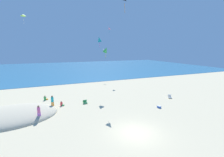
% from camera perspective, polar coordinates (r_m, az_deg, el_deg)
% --- Properties ---
extents(ground_plane, '(120.00, 120.00, 0.00)m').
position_cam_1_polar(ground_plane, '(24.37, -3.36, -8.34)').
color(ground_plane, beige).
extents(ocean_water, '(120.00, 60.00, 0.05)m').
position_cam_1_polar(ocean_water, '(66.66, -15.58, 3.66)').
color(ocean_water, teal).
rests_on(ocean_water, ground_plane).
extents(dune_mound, '(10.80, 7.56, 1.86)m').
position_cam_1_polar(dune_mound, '(22.69, -33.65, -11.76)').
color(dune_mound, '#C4B595').
rests_on(dune_mound, ground_plane).
extents(beach_chair_near_camera, '(0.66, 0.64, 0.53)m').
position_cam_1_polar(beach_chair_near_camera, '(23.59, -9.98, -8.58)').
color(beach_chair_near_camera, '#2D9956').
rests_on(beach_chair_near_camera, ground_plane).
extents(beach_chair_far_right, '(0.78, 0.84, 0.57)m').
position_cam_1_polar(beach_chair_far_right, '(27.45, 20.64, -6.28)').
color(beach_chair_far_right, white).
rests_on(beach_chair_far_right, ground_plane).
extents(cooler_box, '(0.42, 0.51, 0.29)m').
position_cam_1_polar(cooler_box, '(22.63, 17.09, -9.99)').
color(cooler_box, '#2D56B7').
rests_on(cooler_box, ground_plane).
extents(person_0, '(0.39, 0.39, 1.72)m').
position_cam_1_polar(person_0, '(19.83, -25.56, -11.01)').
color(person_0, purple).
rests_on(person_0, ground_plane).
extents(person_1, '(0.62, 0.52, 0.70)m').
position_cam_1_polar(person_1, '(23.50, -18.20, -8.98)').
color(person_1, red).
rests_on(person_1, ground_plane).
extents(person_2, '(0.45, 0.45, 1.75)m').
position_cam_1_polar(person_2, '(22.89, -21.29, -7.73)').
color(person_2, orange).
rests_on(person_2, ground_plane).
extents(person_3, '(0.67, 0.48, 0.76)m').
position_cam_1_polar(person_3, '(26.91, -23.57, -6.77)').
color(person_3, green).
rests_on(person_3, ground_plane).
extents(kite_green, '(1.03, 1.08, 1.59)m').
position_cam_1_polar(kite_green, '(22.11, -2.35, 10.60)').
color(kite_green, green).
extents(kite_white, '(0.54, 0.61, 1.25)m').
position_cam_1_polar(kite_white, '(41.53, -3.19, 11.02)').
color(kite_white, white).
extents(kite_teal, '(1.00, 0.84, 1.89)m').
position_cam_1_polar(kite_teal, '(28.96, -4.74, 14.28)').
color(kite_teal, '#1EADAD').
extents(kite_pink, '(0.97, 0.84, 1.69)m').
position_cam_1_polar(kite_pink, '(41.11, -1.10, 18.23)').
color(kite_pink, pink).
extents(kite_black, '(0.71, 0.65, 1.64)m').
position_cam_1_polar(kite_black, '(20.11, 4.86, 27.14)').
color(kite_black, black).
extents(kite_lime, '(0.88, 0.77, 1.62)m').
position_cam_1_polar(kite_lime, '(32.34, -30.09, 19.66)').
color(kite_lime, '#99DB33').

